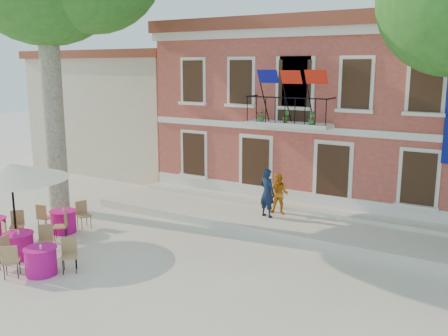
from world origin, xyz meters
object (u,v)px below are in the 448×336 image
cafe_table_0 (19,244)px  cafe_table_1 (41,260)px  patio_umbrella (11,172)px  pedestrian_orange (279,194)px  pedestrian_navy (267,193)px  cafe_table_3 (63,220)px

cafe_table_0 → cafe_table_1: (1.55, -0.46, -0.01)m
patio_umbrella → pedestrian_orange: size_ratio=2.34×
pedestrian_navy → cafe_table_0: bearing=69.3°
patio_umbrella → cafe_table_1: 3.54m
patio_umbrella → cafe_table_0: (1.15, -0.75, -1.94)m
pedestrian_orange → pedestrian_navy: bearing=-117.3°
cafe_table_0 → cafe_table_1: bearing=-16.4°
pedestrian_orange → cafe_table_0: (-5.08, -7.24, -0.63)m
patio_umbrella → cafe_table_3: size_ratio=1.93×
pedestrian_navy → patio_umbrella: bearing=60.0°
pedestrian_orange → cafe_table_0: pedestrian_orange is taller
patio_umbrella → pedestrian_navy: (6.01, 5.96, -1.18)m
cafe_table_3 → pedestrian_navy: bearing=38.3°
patio_umbrella → pedestrian_navy: 8.54m
pedestrian_navy → cafe_table_3: bearing=53.5°
pedestrian_navy → cafe_table_0: 8.32m
patio_umbrella → pedestrian_navy: bearing=44.8°
pedestrian_navy → cafe_table_1: bearing=80.5°
pedestrian_navy → cafe_table_3: (-5.58, -4.40, -0.76)m
pedestrian_orange → cafe_table_3: 7.63m
cafe_table_0 → cafe_table_3: bearing=107.3°
pedestrian_orange → cafe_table_0: size_ratio=0.82×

